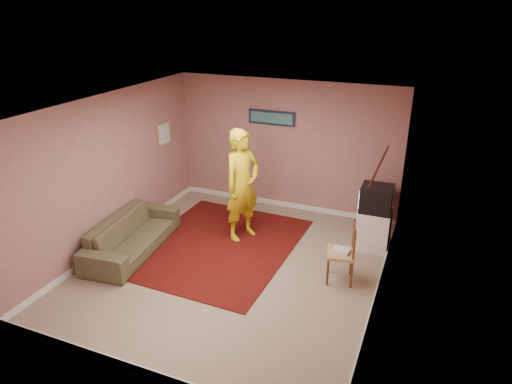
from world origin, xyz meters
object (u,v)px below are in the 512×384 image
at_px(tv_cabinet, 373,229).
at_px(chair_b, 341,246).
at_px(person, 242,185).
at_px(crt_tv, 376,199).
at_px(chair_a, 381,204).
at_px(sofa, 132,234).

bearing_deg(tv_cabinet, chair_b, -103.99).
relative_size(chair_b, person, 0.26).
xyz_separation_m(chair_b, person, (-1.92, 0.72, 0.42)).
xyz_separation_m(crt_tv, chair_a, (0.01, 0.72, -0.39)).
xyz_separation_m(chair_a, sofa, (-3.75, -2.37, -0.22)).
bearing_deg(sofa, crt_tv, -72.76).
relative_size(crt_tv, sofa, 0.25).
bearing_deg(chair_a, tv_cabinet, -74.33).
height_order(sofa, person, person).
bearing_deg(person, chair_b, -86.26).
xyz_separation_m(chair_a, person, (-2.23, -1.20, 0.47)).
height_order(tv_cabinet, chair_b, chair_b).
xyz_separation_m(tv_cabinet, chair_a, (0.00, 0.72, 0.18)).
bearing_deg(tv_cabinet, person, -167.66).
bearing_deg(chair_a, sofa, -131.66).
distance_m(chair_a, person, 2.57).
distance_m(crt_tv, chair_b, 1.28).
distance_m(tv_cabinet, chair_b, 1.26).
height_order(crt_tv, chair_b, crt_tv).
bearing_deg(person, crt_tv, -53.48).
height_order(tv_cabinet, chair_a, chair_a).
bearing_deg(crt_tv, sofa, -157.04).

